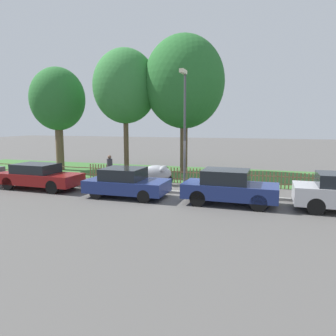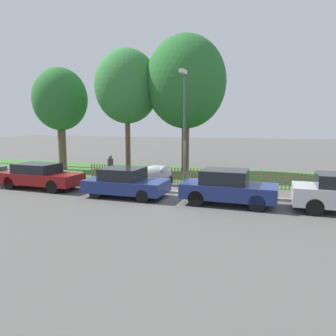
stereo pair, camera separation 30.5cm
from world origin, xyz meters
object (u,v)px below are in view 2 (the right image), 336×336
Objects in this scene: parked_car_black_saloon at (40,176)px; covered_motorcycle at (158,173)px; tree_nearest_kerb at (60,100)px; street_lamp at (184,117)px; parked_car_navy_estate at (126,182)px; tree_mid_park at (186,82)px; tree_behind_motorcycle at (127,87)px; parked_car_red_compact at (228,187)px; pedestrian_near_fence at (111,167)px.

parked_car_black_saloon is 6.18m from covered_motorcycle.
tree_nearest_kerb reaches higher than street_lamp.
parked_car_navy_estate is at bearing -38.75° from tree_nearest_kerb.
parked_car_navy_estate is 11.46m from tree_nearest_kerb.
covered_motorcycle is at bearing -93.50° from tree_mid_park.
tree_behind_motorcycle is at bearing -169.10° from tree_mid_park.
parked_car_navy_estate is 3.31m from covered_motorcycle.
parked_car_black_saloon is 1.14× the size of parked_car_red_compact.
parked_car_black_saloon is 0.61× the size of tree_nearest_kerb.
tree_behind_motorcycle reaches higher than parked_car_red_compact.
tree_mid_park is (0.66, 7.88, 5.36)m from parked_car_navy_estate.
street_lamp reaches higher than pedestrian_near_fence.
street_lamp reaches higher than parked_car_red_compact.
parked_car_navy_estate is 0.45× the size of tree_behind_motorcycle.
parked_car_black_saloon is 1.19× the size of parked_car_navy_estate.
covered_motorcycle is (5.41, 3.00, -0.03)m from parked_car_black_saloon.
parked_car_red_compact is at bearing 0.29° from parked_car_navy_estate.
parked_car_navy_estate is at bearing -178.82° from parked_car_red_compact.
tree_behind_motorcycle is at bearing 77.43° from parked_car_black_saloon.
tree_nearest_kerb is 11.53m from street_lamp.
tree_behind_motorcycle is (-3.62, 3.83, 5.16)m from covered_motorcycle.
street_lamp is (7.24, 1.72, 2.99)m from parked_car_black_saloon.
tree_mid_park is (0.28, 4.58, 5.38)m from covered_motorcycle.
tree_mid_park reaches higher than street_lamp.
street_lamp reaches higher than covered_motorcycle.
tree_behind_motorcycle reaches higher than covered_motorcycle.
pedestrian_near_fence is at bearing 168.22° from street_lamp.
tree_behind_motorcycle is 6.50m from pedestrian_near_fence.
tree_nearest_kerb is at bearing 160.06° from covered_motorcycle.
tree_behind_motorcycle is (-3.25, 7.13, 5.14)m from parked_car_navy_estate.
covered_motorcycle is 0.20× the size of tree_mid_park.
parked_car_red_compact is at bearing -41.94° from tree_behind_motorcycle.
pedestrian_near_fence reaches higher than parked_car_navy_estate.
tree_nearest_kerb is 8.07m from pedestrian_near_fence.
parked_car_red_compact is (9.70, -0.28, 0.05)m from parked_car_black_saloon.
parked_car_red_compact is 0.47× the size of tree_behind_motorcycle.
parked_car_red_compact is 11.79m from tree_behind_motorcycle.
pedestrian_near_fence is (-7.05, 2.96, 0.16)m from parked_car_red_compact.
parked_car_red_compact reaches higher than parked_car_black_saloon.
tree_behind_motorcycle is 5.25× the size of pedestrian_near_fence.
parked_car_navy_estate is at bearing -137.60° from street_lamp.
parked_car_red_compact is 0.67× the size of street_lamp.
pedestrian_near_fence is at bearing -172.08° from covered_motorcycle.
street_lamp is (1.83, -1.28, 3.02)m from covered_motorcycle.
parked_car_red_compact is (4.67, 0.01, 0.07)m from parked_car_navy_estate.
covered_motorcycle is 0.25× the size of tree_nearest_kerb.
parked_car_red_compact is 4.32m from street_lamp.
pedestrian_near_fence is (5.90, -3.67, -4.11)m from tree_nearest_kerb.
parked_car_black_saloon is 0.76× the size of street_lamp.
tree_behind_motorcycle is at bearing 5.52° from tree_nearest_kerb.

